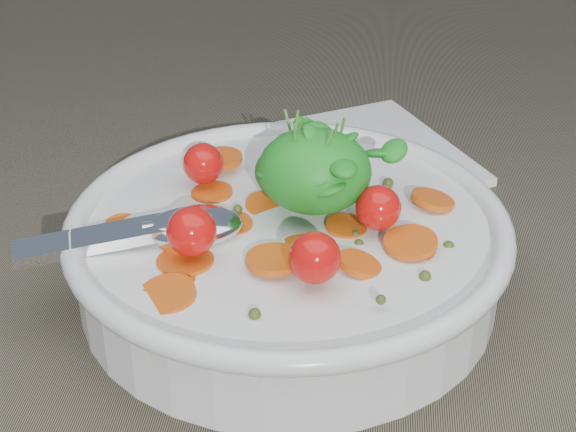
{
  "coord_description": "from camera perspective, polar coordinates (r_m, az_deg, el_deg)",
  "views": [
    {
      "loc": [
        0.05,
        -0.44,
        0.32
      ],
      "look_at": [
        0.01,
        0.0,
        0.05
      ],
      "focal_mm": 55.0,
      "sensor_mm": 36.0,
      "label": 1
    }
  ],
  "objects": [
    {
      "name": "ground",
      "position": [
        0.55,
        -0.69,
        -4.81
      ],
      "size": [
        6.0,
        6.0,
        0.0
      ],
      "primitive_type": "plane",
      "color": "#685E4A",
      "rests_on": "ground"
    },
    {
      "name": "napkin",
      "position": [
        0.69,
        3.44,
        3.62
      ],
      "size": [
        0.23,
        0.23,
        0.01
      ],
      "primitive_type": "cube",
      "rotation": [
        0.0,
        0.0,
        0.52
      ],
      "color": "white",
      "rests_on": "ground"
    },
    {
      "name": "bowl",
      "position": [
        0.53,
        -0.02,
        -2.09
      ],
      "size": [
        0.28,
        0.26,
        0.11
      ],
      "color": "white",
      "rests_on": "ground"
    }
  ]
}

